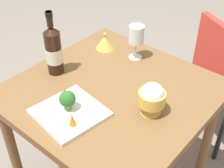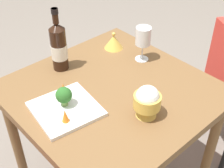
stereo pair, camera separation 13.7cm
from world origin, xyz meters
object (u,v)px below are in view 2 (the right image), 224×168
Objects in this scene: wine_glass at (143,37)px; carrot_garnish_left at (64,90)px; wine_bottle at (59,46)px; rice_bowl at (147,101)px; rice_bowl_lid at (114,42)px; carrot_garnish_right at (65,116)px; broccoli_floret at (64,95)px; serving_plate at (66,109)px.

carrot_garnish_left is (-0.01, -0.47, -0.08)m from wine_glass.
wine_bottle is 2.19× the size of rice_bowl.
rice_bowl_lid reaches higher than carrot_garnish_right.
broccoli_floret is (0.25, -0.16, -0.06)m from wine_bottle.
carrot_garnish_right is (-0.18, -0.27, -0.03)m from rice_bowl.
carrot_garnish_left is at bearing -148.93° from rice_bowl.
broccoli_floret is at bearing 151.94° from serving_plate.
carrot_garnish_right reaches higher than serving_plate.
rice_bowl is 0.32m from carrot_garnish_right.
carrot_garnish_right is at bearing -32.22° from wine_bottle.
serving_plate is (0.27, -0.16, -0.11)m from wine_bottle.
wine_glass is at bearing 94.47° from broccoli_floret.
wine_bottle is at bearing 148.40° from carrot_garnish_left.
carrot_garnish_left is at bearing -91.23° from wine_glass.
wine_bottle is 0.33m from serving_plate.
wine_glass is 0.20m from rice_bowl_lid.
rice_bowl_lid is 0.54m from serving_plate.
wine_bottle reaches higher than rice_bowl_lid.
wine_bottle is 0.30m from broccoli_floret.
broccoli_floret reaches higher than carrot_garnish_left.
wine_bottle is 0.25m from carrot_garnish_left.
wine_bottle is 3.10× the size of rice_bowl_lid.
rice_bowl reaches higher than broccoli_floret.
serving_plate is (0.23, -0.48, -0.03)m from rice_bowl_lid.
broccoli_floret reaches higher than serving_plate.
wine_glass is 1.79× the size of rice_bowl_lid.
rice_bowl_lid is 0.61m from carrot_garnish_right.
wine_bottle reaches higher than wine_glass.
carrot_garnish_right is at bearing -33.49° from broccoli_floret.
serving_plate is at bearing 145.30° from carrot_garnish_right.
carrot_garnish_left is (-0.07, 0.04, 0.04)m from serving_plate.
wine_glass reaches higher than rice_bowl_lid.
carrot_garnish_left reaches higher than serving_plate.
wine_glass is 1.26× the size of rice_bowl.
wine_bottle is at bearing 147.78° from carrot_garnish_right.
rice_bowl is at bearing 56.92° from carrot_garnish_right.
rice_bowl is 2.17× the size of carrot_garnish_left.
rice_bowl is (0.30, -0.29, -0.05)m from wine_glass.
rice_bowl reaches higher than serving_plate.
serving_plate is at bearing -64.06° from rice_bowl_lid.
rice_bowl_lid is (-0.48, 0.26, -0.04)m from rice_bowl.
rice_bowl_lid is at bearing 84.09° from wine_bottle.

